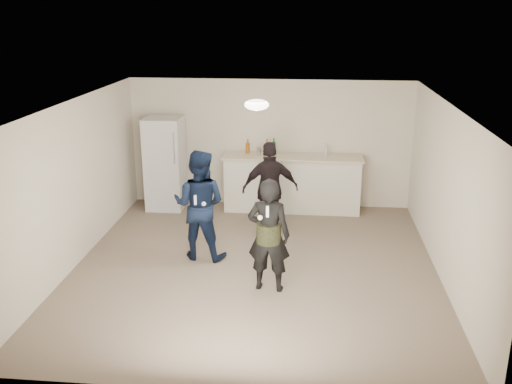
# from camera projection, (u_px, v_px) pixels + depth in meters

# --- Properties ---
(floor) EXTENTS (6.00, 6.00, 0.00)m
(floor) POSITION_uv_depth(u_px,v_px,m) (255.00, 267.00, 8.74)
(floor) COLOR #6B5B4C
(floor) RESTS_ON ground
(ceiling) EXTENTS (6.00, 6.00, 0.00)m
(ceiling) POSITION_uv_depth(u_px,v_px,m) (255.00, 105.00, 7.97)
(ceiling) COLOR silver
(ceiling) RESTS_ON wall_back
(wall_back) EXTENTS (6.00, 0.00, 6.00)m
(wall_back) POSITION_uv_depth(u_px,v_px,m) (270.00, 143.00, 11.19)
(wall_back) COLOR beige
(wall_back) RESTS_ON floor
(wall_front) EXTENTS (6.00, 0.00, 6.00)m
(wall_front) POSITION_uv_depth(u_px,v_px,m) (224.00, 284.00, 5.51)
(wall_front) COLOR beige
(wall_front) RESTS_ON floor
(wall_left) EXTENTS (0.00, 6.00, 6.00)m
(wall_left) POSITION_uv_depth(u_px,v_px,m) (74.00, 184.00, 8.61)
(wall_left) COLOR beige
(wall_left) RESTS_ON floor
(wall_right) EXTENTS (0.00, 6.00, 6.00)m
(wall_right) POSITION_uv_depth(u_px,v_px,m) (447.00, 195.00, 8.10)
(wall_right) COLOR beige
(wall_right) RESTS_ON floor
(counter) EXTENTS (2.60, 0.56, 1.05)m
(counter) POSITION_uv_depth(u_px,v_px,m) (292.00, 184.00, 11.06)
(counter) COLOR silver
(counter) RESTS_ON floor
(counter_top) EXTENTS (2.68, 0.64, 0.04)m
(counter_top) POSITION_uv_depth(u_px,v_px,m) (293.00, 157.00, 10.89)
(counter_top) COLOR beige
(counter_top) RESTS_ON counter
(fridge) EXTENTS (0.70, 0.70, 1.80)m
(fridge) POSITION_uv_depth(u_px,v_px,m) (165.00, 163.00, 11.11)
(fridge) COLOR silver
(fridge) RESTS_ON floor
(fridge_handle) EXTENTS (0.02, 0.02, 0.60)m
(fridge_handle) POSITION_uv_depth(u_px,v_px,m) (174.00, 148.00, 10.61)
(fridge_handle) COLOR silver
(fridge_handle) RESTS_ON fridge
(ceiling_dome) EXTENTS (0.36, 0.36, 0.16)m
(ceiling_dome) POSITION_uv_depth(u_px,v_px,m) (257.00, 105.00, 8.27)
(ceiling_dome) COLOR white
(ceiling_dome) RESTS_ON ceiling
(shaker) EXTENTS (0.08, 0.08, 0.17)m
(shaker) POSITION_uv_depth(u_px,v_px,m) (259.00, 151.00, 10.90)
(shaker) COLOR silver
(shaker) RESTS_ON counter_top
(man) EXTENTS (0.93, 0.77, 1.75)m
(man) POSITION_uv_depth(u_px,v_px,m) (199.00, 205.00, 8.85)
(man) COLOR #102346
(man) RESTS_ON floor
(woman) EXTENTS (0.63, 0.45, 1.63)m
(woman) POSITION_uv_depth(u_px,v_px,m) (269.00, 235.00, 7.83)
(woman) COLOR black
(woman) RESTS_ON floor
(camo_shorts) EXTENTS (0.34, 0.34, 0.28)m
(camo_shorts) POSITION_uv_depth(u_px,v_px,m) (269.00, 233.00, 7.82)
(camo_shorts) COLOR #2B3317
(camo_shorts) RESTS_ON woman
(spectator) EXTENTS (1.03, 0.58, 1.65)m
(spectator) POSITION_uv_depth(u_px,v_px,m) (270.00, 189.00, 9.78)
(spectator) COLOR black
(spectator) RESTS_ON floor
(remote_man) EXTENTS (0.04, 0.04, 0.15)m
(remote_man) POSITION_uv_depth(u_px,v_px,m) (195.00, 200.00, 8.53)
(remote_man) COLOR white
(remote_man) RESTS_ON man
(nunchuk_man) EXTENTS (0.07, 0.07, 0.07)m
(nunchuk_man) POSITION_uv_depth(u_px,v_px,m) (204.00, 204.00, 8.57)
(nunchuk_man) COLOR white
(nunchuk_man) RESTS_ON man
(remote_woman) EXTENTS (0.04, 0.04, 0.15)m
(remote_woman) POSITION_uv_depth(u_px,v_px,m) (268.00, 212.00, 7.46)
(remote_woman) COLOR white
(remote_woman) RESTS_ON woman
(nunchuk_woman) EXTENTS (0.07, 0.07, 0.07)m
(nunchuk_woman) POSITION_uv_depth(u_px,v_px,m) (260.00, 218.00, 7.53)
(nunchuk_woman) COLOR white
(nunchuk_woman) RESTS_ON woman
(bottle_cluster) EXTENTS (1.58, 0.23, 0.24)m
(bottle_cluster) POSITION_uv_depth(u_px,v_px,m) (275.00, 149.00, 10.96)
(bottle_cluster) COLOR #944C15
(bottle_cluster) RESTS_ON counter_top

